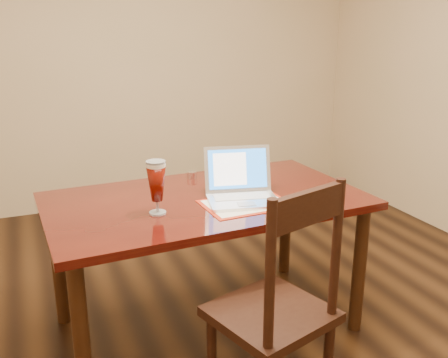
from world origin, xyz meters
name	(u,v)px	position (x,y,z in m)	size (l,w,h in m)	color
ground	(237,343)	(0.00, 0.00, 0.00)	(5.00, 5.00, 0.00)	black
room_shell	(240,3)	(0.00, 0.00, 1.76)	(4.51, 5.01, 2.71)	tan
dining_table	(206,213)	(-0.09, 0.23, 0.70)	(1.72, 1.02, 1.05)	#460F09
dining_chair	(277,310)	(-0.04, -0.51, 0.51)	(0.57, 0.56, 1.09)	black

